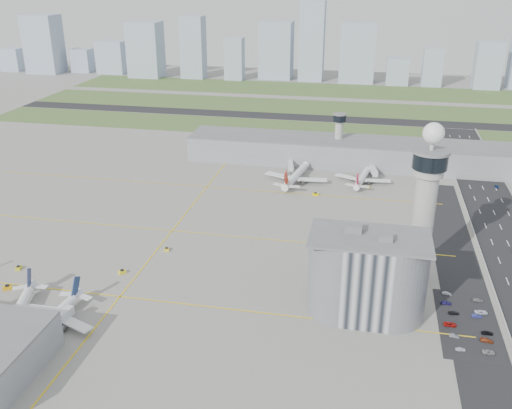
% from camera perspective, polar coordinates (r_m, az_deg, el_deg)
% --- Properties ---
extents(ground, '(1000.00, 1000.00, 0.00)m').
position_cam_1_polar(ground, '(239.72, -1.69, -6.49)').
color(ground, gray).
extents(grass_strip_0, '(480.00, 50.00, 0.08)m').
position_cam_1_polar(grass_strip_0, '(449.39, 2.38, 7.65)').
color(grass_strip_0, '#44622E').
rests_on(grass_strip_0, ground).
extents(grass_strip_1, '(480.00, 60.00, 0.08)m').
position_cam_1_polar(grass_strip_1, '(521.37, 3.74, 9.75)').
color(grass_strip_1, '#48602D').
rests_on(grass_strip_1, ground).
extents(grass_strip_2, '(480.00, 70.00, 0.08)m').
position_cam_1_polar(grass_strip_2, '(598.97, 4.84, 11.42)').
color(grass_strip_2, '#476831').
rests_on(grass_strip_2, ground).
extents(runway, '(480.00, 22.00, 0.10)m').
position_cam_1_polar(runway, '(484.78, 3.10, 8.77)').
color(runway, black).
rests_on(runway, ground).
extents(barrier_left, '(0.60, 500.00, 1.20)m').
position_cam_1_polar(barrier_left, '(240.15, 22.76, -8.23)').
color(barrier_left, '#9E9E99').
rests_on(barrier_left, ground).
extents(landside_road, '(18.00, 260.00, 0.08)m').
position_cam_1_polar(landside_road, '(229.80, 20.44, -9.48)').
color(landside_road, black).
rests_on(landside_road, ground).
extents(parking_lot, '(20.00, 44.00, 0.10)m').
position_cam_1_polar(parking_lot, '(219.43, 20.32, -11.10)').
color(parking_lot, black).
rests_on(parking_lot, ground).
extents(taxiway_line_h_0, '(260.00, 0.60, 0.01)m').
position_cam_1_polar(taxiway_line_h_0, '(227.30, -13.45, -8.95)').
color(taxiway_line_h_0, yellow).
rests_on(taxiway_line_h_0, ground).
extents(taxiway_line_h_1, '(260.00, 0.60, 0.01)m').
position_cam_1_polar(taxiway_line_h_1, '(275.81, -8.39, -2.62)').
color(taxiway_line_h_1, yellow).
rests_on(taxiway_line_h_1, ground).
extents(taxiway_line_h_2, '(260.00, 0.60, 0.01)m').
position_cam_1_polar(taxiway_line_h_2, '(328.14, -4.93, 1.77)').
color(taxiway_line_h_2, yellow).
rests_on(taxiway_line_h_2, ground).
extents(taxiway_line_v, '(0.60, 260.00, 0.01)m').
position_cam_1_polar(taxiway_line_v, '(275.81, -8.39, -2.62)').
color(taxiway_line_v, yellow).
rests_on(taxiway_line_v, ground).
extents(control_tower, '(14.00, 14.00, 64.50)m').
position_cam_1_polar(control_tower, '(227.95, 16.60, 0.67)').
color(control_tower, '#ADAAA5').
rests_on(control_tower, ground).
extents(secondary_tower, '(8.60, 8.60, 31.90)m').
position_cam_1_polar(secondary_tower, '(367.28, 8.27, 7.01)').
color(secondary_tower, '#ADAAA5').
rests_on(secondary_tower, ground).
extents(admin_building, '(42.00, 24.00, 33.50)m').
position_cam_1_polar(admin_building, '(208.04, 11.03, -7.01)').
color(admin_building, '#B2B2B7').
rests_on(admin_building, ground).
extents(terminal_pier, '(210.00, 32.00, 15.80)m').
position_cam_1_polar(terminal_pier, '(368.07, 9.71, 5.18)').
color(terminal_pier, gray).
rests_on(terminal_pier, ground).
extents(airplane_near_b, '(42.40, 46.28, 10.78)m').
position_cam_1_polar(airplane_near_b, '(222.72, -22.81, -9.35)').
color(airplane_near_b, white).
rests_on(airplane_near_b, ground).
extents(airplane_near_c, '(35.99, 41.21, 10.76)m').
position_cam_1_polar(airplane_near_c, '(213.73, -20.01, -10.32)').
color(airplane_near_c, white).
rests_on(airplane_near_c, ground).
extents(airplane_far_a, '(44.39, 49.94, 12.48)m').
position_cam_1_polar(airplane_far_a, '(334.38, 4.05, 3.34)').
color(airplane_far_a, white).
rests_on(airplane_far_a, ground).
extents(airplane_far_b, '(38.49, 43.28, 10.80)m').
position_cam_1_polar(airplane_far_b, '(338.54, 10.66, 3.09)').
color(airplane_far_b, white).
rests_on(airplane_far_b, ground).
extents(jet_bridge_near_2, '(5.39, 14.31, 5.70)m').
position_cam_1_polar(jet_bridge_near_2, '(209.04, -20.37, -12.01)').
color(jet_bridge_near_2, silver).
rests_on(jet_bridge_near_2, ground).
extents(jet_bridge_far_0, '(5.39, 14.31, 5.70)m').
position_cam_1_polar(jet_bridge_far_0, '(357.39, 3.44, 4.08)').
color(jet_bridge_far_0, silver).
rests_on(jet_bridge_far_0, ground).
extents(jet_bridge_far_1, '(5.39, 14.31, 5.70)m').
position_cam_1_polar(jet_bridge_far_1, '(354.33, 11.48, 3.49)').
color(jet_bridge_far_1, silver).
rests_on(jet_bridge_far_1, ground).
extents(tug_0, '(2.56, 3.20, 1.63)m').
position_cam_1_polar(tug_0, '(258.98, -22.66, -5.84)').
color(tug_0, yellow).
rests_on(tug_0, ground).
extents(tug_1, '(3.98, 3.56, 1.91)m').
position_cam_1_polar(tug_1, '(245.57, -23.61, -7.58)').
color(tug_1, '#E3A20B').
rests_on(tug_1, ground).
extents(tug_2, '(3.49, 3.52, 1.71)m').
position_cam_1_polar(tug_2, '(242.58, -13.25, -6.54)').
color(tug_2, yellow).
rests_on(tug_2, ground).
extents(tug_3, '(2.78, 3.28, 1.62)m').
position_cam_1_polar(tug_3, '(257.16, -8.93, -4.43)').
color(tug_3, yellow).
rests_on(tug_3, ground).
extents(tug_4, '(3.51, 2.96, 1.73)m').
position_cam_1_polar(tug_4, '(316.00, 5.96, 1.05)').
color(tug_4, '#F7DA00').
rests_on(tug_4, ground).
extents(tug_5, '(3.39, 3.06, 1.63)m').
position_cam_1_polar(tug_5, '(331.85, 11.10, 1.81)').
color(tug_5, yellow).
rests_on(tug_5, ground).
extents(car_lot_0, '(3.47, 1.84, 1.12)m').
position_cam_1_polar(car_lot_0, '(205.01, 19.78, -13.45)').
color(car_lot_0, silver).
rests_on(car_lot_0, ground).
extents(car_lot_1, '(3.55, 1.63, 1.13)m').
position_cam_1_polar(car_lot_1, '(210.66, 19.22, -12.29)').
color(car_lot_1, slate).
rests_on(car_lot_1, ground).
extents(car_lot_2, '(4.62, 2.30, 1.26)m').
position_cam_1_polar(car_lot_2, '(215.96, 18.84, -11.28)').
color(car_lot_2, '#B1140F').
rests_on(car_lot_2, ground).
extents(car_lot_3, '(4.00, 2.09, 1.11)m').
position_cam_1_polar(car_lot_3, '(222.85, 19.16, -10.20)').
color(car_lot_3, black).
rests_on(car_lot_3, ground).
extents(car_lot_4, '(3.91, 1.65, 1.32)m').
position_cam_1_polar(car_lot_4, '(227.85, 18.47, -9.30)').
color(car_lot_4, navy).
rests_on(car_lot_4, ground).
extents(car_lot_5, '(3.55, 1.71, 1.12)m').
position_cam_1_polar(car_lot_5, '(233.90, 18.54, -8.45)').
color(car_lot_5, silver).
rests_on(car_lot_5, ground).
extents(car_lot_6, '(4.17, 1.93, 1.16)m').
position_cam_1_polar(car_lot_6, '(206.82, 22.25, -13.50)').
color(car_lot_6, '#9A9A9A').
rests_on(car_lot_6, ground).
extents(car_lot_7, '(4.55, 2.47, 1.25)m').
position_cam_1_polar(car_lot_7, '(212.12, 22.07, -12.47)').
color(car_lot_7, maroon).
rests_on(car_lot_7, ground).
extents(car_lot_8, '(3.90, 1.73, 1.30)m').
position_cam_1_polar(car_lot_8, '(215.88, 22.11, -11.80)').
color(car_lot_8, black).
rests_on(car_lot_8, ground).
extents(car_lot_9, '(3.75, 1.65, 1.20)m').
position_cam_1_polar(car_lot_9, '(223.90, 21.21, -10.35)').
color(car_lot_9, navy).
rests_on(car_lot_9, ground).
extents(car_lot_10, '(4.99, 2.89, 1.31)m').
position_cam_1_polar(car_lot_10, '(226.55, 21.59, -9.98)').
color(car_lot_10, silver).
rests_on(car_lot_10, ground).
extents(car_lot_11, '(4.08, 1.71, 1.18)m').
position_cam_1_polar(car_lot_11, '(233.64, 21.32, -8.90)').
color(car_lot_11, slate).
rests_on(car_lot_11, ground).
extents(car_hw_2, '(2.27, 4.20, 1.12)m').
position_cam_1_polar(car_hw_2, '(353.68, 22.93, 1.66)').
color(car_hw_2, navy).
rests_on(car_hw_2, ground).
extents(car_hw_4, '(1.42, 3.27, 1.10)m').
position_cam_1_polar(car_hw_4, '(403.44, 19.46, 4.65)').
color(car_hw_4, gray).
rests_on(car_hw_4, ground).
extents(skyline_bldg_0, '(24.05, 19.24, 26.50)m').
position_cam_1_polar(skyline_bldg_0, '(763.84, -23.17, 13.20)').
color(skyline_bldg_0, '#9EADC1').
rests_on(skyline_bldg_0, ground).
extents(skyline_bldg_1, '(37.63, 30.10, 65.60)m').
position_cam_1_polar(skyline_bldg_1, '(732.89, -20.47, 14.80)').
color(skyline_bldg_1, '#9EADC1').
rests_on(skyline_bldg_1, ground).
extents(skyline_bldg_2, '(22.81, 18.25, 26.79)m').
position_cam_1_polar(skyline_bldg_2, '(726.46, -16.97, 13.62)').
color(skyline_bldg_2, '#9EADC1').
rests_on(skyline_bldg_2, ground).
extents(skyline_bldg_3, '(32.30, 25.84, 36.93)m').
position_cam_1_polar(skyline_bldg_3, '(709.52, -14.13, 14.12)').
color(skyline_bldg_3, '#9EADC1').
rests_on(skyline_bldg_3, ground).
extents(skyline_bldg_4, '(35.81, 28.65, 60.36)m').
position_cam_1_polar(skyline_bldg_4, '(674.04, -10.99, 14.97)').
color(skyline_bldg_4, '#9EADC1').
rests_on(skyline_bldg_4, ground).
extents(skyline_bldg_5, '(25.49, 20.39, 66.89)m').
position_cam_1_polar(skyline_bldg_5, '(659.34, -6.31, 15.35)').
color(skyline_bldg_5, '#9EADC1').
rests_on(skyline_bldg_5, ground).
extents(skyline_bldg_6, '(20.04, 16.03, 45.20)m').
position_cam_1_polar(skyline_bldg_6, '(646.42, -2.18, 14.35)').
color(skyline_bldg_6, '#9EADC1').
rests_on(skyline_bldg_6, ground).
extents(skyline_bldg_7, '(35.76, 28.61, 61.22)m').
position_cam_1_polar(skyline_bldg_7, '(655.08, 2.03, 15.17)').
color(skyline_bldg_7, '#9EADC1').
rests_on(skyline_bldg_7, ground).
extents(skyline_bldg_8, '(26.33, 21.06, 83.39)m').
position_cam_1_polar(skyline_bldg_8, '(643.02, 5.61, 15.93)').
color(skyline_bldg_8, '#9EADC1').
rests_on(skyline_bldg_8, ground).
extents(skyline_bldg_9, '(36.96, 29.57, 62.11)m').
position_cam_1_polar(skyline_bldg_9, '(641.76, 10.14, 14.73)').
color(skyline_bldg_9, '#9EADC1').
rests_on(skyline_bldg_9, ground).
extents(skyline_bldg_10, '(23.01, 18.41, 27.75)m').
position_cam_1_polar(skyline_bldg_10, '(635.97, 13.97, 12.78)').
color(skyline_bldg_10, '#9EADC1').
rests_on(skyline_bldg_10, ground).
extents(skyline_bldg_11, '(20.22, 16.18, 38.97)m').
position_cam_1_polar(skyline_bldg_11, '(637.06, 17.24, 12.97)').
color(skyline_bldg_11, '#9EADC1').
rests_on(skyline_bldg_11, ground).
extents(skyline_bldg_12, '(26.14, 20.92, 46.89)m').
position_cam_1_polar(skyline_bldg_12, '(641.74, 22.18, 12.76)').
color(skyline_bldg_12, '#9EADC1').
rests_on(skyline_bldg_12, ground).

